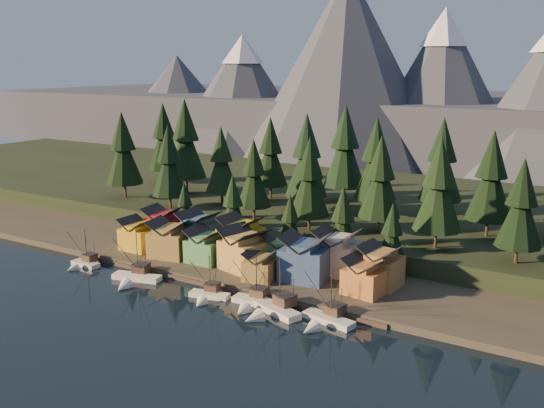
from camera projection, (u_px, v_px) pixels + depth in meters
The scene contains 45 objects.
ground at pixel (168, 312), 119.31m from camera, with size 500.00×500.00×0.00m, color black.
shore_strip at pixel (273, 254), 152.41m from camera, with size 400.00×50.00×1.50m, color #393329.
hillside at pixel (354, 206), 193.48m from camera, with size 420.00×100.00×6.00m, color black.
dock at pixel (217, 284), 132.92m from camera, with size 80.00×4.00×1.00m, color #483B33.
mountain_ridge at pixel (451, 108), 293.12m from camera, with size 560.00×190.00×90.00m.
boat_0 at pixel (82, 259), 144.88m from camera, with size 7.74×8.37×10.14m.
boat_1 at pixel (134, 273), 135.13m from camera, with size 11.90×12.50×11.85m.
boat_3 at pixel (207, 290), 125.31m from camera, with size 9.07×9.55×9.89m.
boat_4 at pixel (252, 296), 121.64m from camera, with size 9.99×10.80×11.28m.
boat_5 at pixel (272, 303), 117.34m from camera, with size 11.72×12.23×12.74m.
boat_6 at pixel (325, 314), 113.05m from camera, with size 11.13×11.78×11.68m.
house_front_0 at pixel (139, 233), 153.22m from camera, with size 8.06×7.62×8.06m.
house_front_1 at pixel (169, 237), 147.41m from camera, with size 10.53×10.27×9.12m.
house_front_2 at pixel (206, 244), 143.80m from camera, with size 8.24×8.31×8.05m.
house_front_3 at pixel (244, 248), 138.14m from camera, with size 11.45×11.12×9.70m.
house_front_4 at pixel (260, 265), 131.76m from camera, with size 7.29×7.71×6.47m.
house_front_5 at pixel (305, 256), 131.26m from camera, with size 10.81×10.05×10.22m.
house_front_6 at pixel (365, 275), 123.59m from camera, with size 8.53×8.16×7.72m.
house_back_0 at pixel (163, 224), 158.78m from camera, with size 9.88×9.59×9.52m.
house_back_1 at pixel (199, 230), 152.57m from camera, with size 9.10×9.20×9.81m.
house_back_2 at pixel (241, 236), 147.36m from camera, with size 9.59×8.83×10.01m.
house_back_3 at pixel (283, 250), 138.87m from camera, with size 8.68×7.88×8.19m.
house_back_4 at pixel (337, 250), 135.55m from camera, with size 9.81×9.46×10.12m.
house_back_5 at pixel (381, 265), 127.83m from camera, with size 8.74×8.83×9.01m.
tree_hill_0 at pixel (123, 151), 189.13m from camera, with size 11.69×11.69×27.22m.
tree_hill_1 at pixel (186, 142), 195.93m from camera, with size 13.18×13.18×30.71m.
tree_hill_2 at pixel (169, 163), 175.01m from camera, with size 10.57×10.57×24.62m.
tree_hill_3 at pixel (221, 162), 180.05m from camera, with size 10.16×10.16×23.68m.
tree_hill_4 at pixel (271, 154), 188.24m from camera, with size 11.00×11.00×25.61m.
tree_hill_5 at pixel (254, 176), 162.81m from camera, with size 9.55×9.55×22.24m.
tree_hill_6 at pixel (307, 159), 170.49m from camera, with size 12.13×12.13×28.25m.
tree_hill_7 at pixel (310, 180), 151.81m from camera, with size 10.35×10.35×24.12m.
tree_hill_8 at pixel (376, 162), 167.29m from camera, with size 11.82×11.82×27.54m.
tree_hill_9 at pixel (380, 180), 149.46m from camera, with size 10.63×10.63×24.76m.
tree_hill_10 at pixel (442, 163), 165.85m from camera, with size 11.84×11.84×27.58m.
tree_hill_11 at pixel (439, 188), 137.06m from camera, with size 11.12×11.12×25.91m.
tree_hill_12 at pixel (491, 179), 146.28m from camera, with size 11.29×11.29×26.31m.
tree_hill_13 at pixel (521, 206), 126.68m from camera, with size 9.81×9.81×22.85m.
tree_hill_15 at pixel (345, 149), 182.40m from camera, with size 12.83×12.83×29.88m.
tree_hill_16 at pixel (164, 139), 213.68m from camera, with size 12.08×12.08×28.14m.
tree_shore_0 at pixel (185, 206), 164.53m from camera, with size 6.42×6.42×14.95m.
tree_shore_1 at pixel (233, 207), 155.98m from camera, with size 7.97×7.97×18.56m.
tree_shore_2 at pixel (290, 222), 147.79m from camera, with size 6.59×6.59×15.34m.
tree_shore_3 at pixel (343, 222), 140.26m from camera, with size 8.13×8.13×18.93m.
tree_shore_4 at pixel (392, 235), 134.51m from camera, with size 7.05×7.05×16.41m.
Camera 1 is at (75.41, -84.37, 48.01)m, focal length 40.00 mm.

